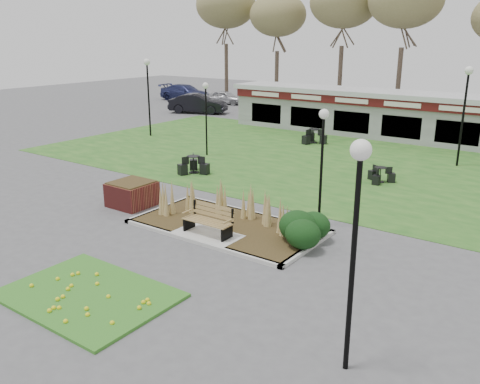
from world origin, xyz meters
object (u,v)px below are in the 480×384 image
Objects in this scene: lamp_post_mid_left at (206,103)px; car_blue at (185,92)px; bistro_set_c at (380,177)px; lamp_post_near_left at (323,142)px; food_pavilion at (410,116)px; bistro_set_b at (194,167)px; lamp_post_far_right at (466,94)px; park_bench at (209,220)px; car_silver at (225,97)px; brick_planter at (132,194)px; bistro_set_a at (313,138)px; lamp_post_near_right at (357,208)px; lamp_post_far_left at (148,80)px; car_black at (198,104)px.

car_blue is (-17.19, 17.72, -2.06)m from lamp_post_mid_left.
lamp_post_near_left is at bearing -87.55° from bistro_set_c.
bistro_set_b is (-5.61, -13.96, -1.18)m from food_pavilion.
lamp_post_far_right is 3.82× the size of bistro_set_c.
car_silver reaches higher than park_bench.
park_bench is at bearing -9.69° from brick_planter.
bistro_set_b is at bearing -157.05° from car_silver.
food_pavilion reaches higher than bistro_set_b.
bistro_set_a is at bearing 105.63° from park_bench.
lamp_post_mid_left is 2.59× the size of bistro_set_b.
lamp_post_near_right reaches higher than car_silver.
car_silver reaches higher than bistro_set_c.
car_blue is (-27.09, 23.80, -2.14)m from lamp_post_near_left.
bistro_set_a is at bearing -137.53° from car_silver.
lamp_post_far_right is (-2.25, 18.23, 0.21)m from lamp_post_near_right.
park_bench is 15.36m from lamp_post_far_right.
park_bench is at bearing -45.75° from bistro_set_b.
lamp_post_near_left is 6.95m from bistro_set_c.
lamp_post_far_left is at bearing -170.69° from car_silver.
car_silver is at bearing -5.14° from car_black.
lamp_post_near_left is 8.91m from bistro_set_b.
bistro_set_a is at bearing 118.50° from lamp_post_near_left.
bistro_set_c is 0.24× the size of car_blue.
bistro_set_b is at bearing -155.07° from bistro_set_c.
lamp_post_mid_left is 0.80× the size of lamp_post_far_left.
bistro_set_c is at bearing -42.69° from bistro_set_a.
food_pavilion is 16.35× the size of bistro_set_b.
lamp_post_near_right is at bearing -150.33° from car_silver.
park_bench is 0.44× the size of lamp_post_mid_left.
brick_planter is 0.31× the size of lamp_post_far_left.
lamp_post_far_right is 13.52m from bistro_set_b.
food_pavilion is 6.31× the size of lamp_post_mid_left.
car_black is (-22.17, 6.27, -2.75)m from lamp_post_far_right.
car_blue is at bearing 138.70° from lamp_post_near_left.
car_blue is at bearing 26.71° from car_black.
food_pavilion is at bearing 105.36° from lamp_post_near_right.
bistro_set_c is (16.15, -1.89, -3.30)m from lamp_post_far_left.
lamp_post_mid_left is at bearing -178.03° from bistro_set_c.
car_black is (-24.42, 24.50, -2.54)m from lamp_post_near_right.
car_black is at bearing -174.67° from car_silver.
lamp_post_mid_left reaches higher than bistro_set_c.
lamp_post_far_left is 3.23× the size of bistro_set_b.
bistro_set_a is 14.75m from car_black.
lamp_post_near_left is at bearing 17.87° from brick_planter.
car_blue is (-10.67, 15.50, -2.76)m from lamp_post_far_left.
lamp_post_near_left is 1.03× the size of lamp_post_mid_left.
food_pavilion is at bearing 101.73° from bistro_set_c.
lamp_post_mid_left is 0.81× the size of car_black.
brick_planter is 0.37× the size of lamp_post_near_left.
lamp_post_near_left reaches higher than car_blue.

